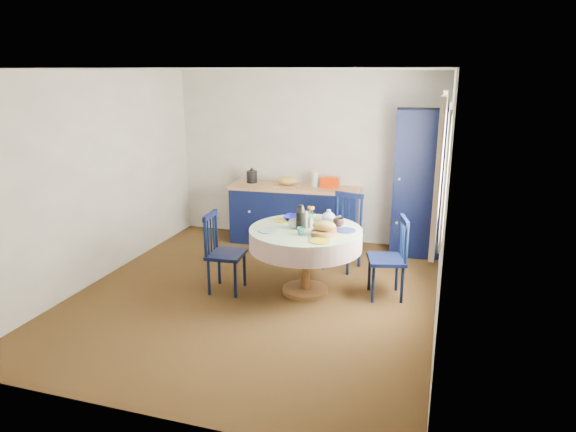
% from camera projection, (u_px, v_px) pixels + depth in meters
% --- Properties ---
extents(floor, '(4.50, 4.50, 0.00)m').
position_uv_depth(floor, '(255.00, 295.00, 5.90)').
color(floor, black).
rests_on(floor, ground).
extents(ceiling, '(4.50, 4.50, 0.00)m').
position_uv_depth(ceiling, '(251.00, 69.00, 5.22)').
color(ceiling, white).
rests_on(ceiling, wall_back).
extents(wall_back, '(4.00, 0.02, 2.50)m').
position_uv_depth(wall_back, '(307.00, 157.00, 7.63)').
color(wall_back, white).
rests_on(wall_back, floor).
extents(wall_left, '(0.02, 4.50, 2.50)m').
position_uv_depth(wall_left, '(96.00, 178.00, 6.13)').
color(wall_left, white).
rests_on(wall_left, floor).
extents(wall_right, '(0.02, 4.50, 2.50)m').
position_uv_depth(wall_right, '(445.00, 202.00, 5.00)').
color(wall_right, white).
rests_on(wall_right, floor).
extents(window, '(0.10, 1.74, 1.45)m').
position_uv_depth(window, '(443.00, 169.00, 5.21)').
color(window, white).
rests_on(window, wall_right).
extents(kitchen_counter, '(1.95, 0.72, 1.10)m').
position_uv_depth(kitchen_counter, '(295.00, 213.00, 7.61)').
color(kitchen_counter, black).
rests_on(kitchen_counter, floor).
extents(pantry_cabinet, '(0.74, 0.56, 2.00)m').
position_uv_depth(pantry_cabinet, '(419.00, 184.00, 7.00)').
color(pantry_cabinet, black).
rests_on(pantry_cabinet, floor).
extents(dining_table, '(1.28, 1.28, 1.05)m').
position_uv_depth(dining_table, '(306.00, 239.00, 5.80)').
color(dining_table, brown).
rests_on(dining_table, floor).
extents(chair_left, '(0.43, 0.44, 0.93)m').
position_uv_depth(chair_left, '(223.00, 252.00, 5.91)').
color(chair_left, black).
rests_on(chair_left, floor).
extents(chair_far, '(0.53, 0.52, 0.97)m').
position_uv_depth(chair_far, '(343.00, 231.00, 6.62)').
color(chair_far, black).
rests_on(chair_far, floor).
extents(chair_right, '(0.49, 0.51, 0.93)m').
position_uv_depth(chair_right, '(390.00, 257.00, 5.74)').
color(chair_right, black).
rests_on(chair_right, floor).
extents(mug_a, '(0.12, 0.12, 0.09)m').
position_uv_depth(mug_a, '(294.00, 224.00, 5.80)').
color(mug_a, silver).
rests_on(mug_a, dining_table).
extents(mug_b, '(0.09, 0.09, 0.08)m').
position_uv_depth(mug_b, '(301.00, 231.00, 5.54)').
color(mug_b, teal).
rests_on(mug_b, dining_table).
extents(mug_c, '(0.13, 0.13, 0.10)m').
position_uv_depth(mug_c, '(338.00, 222.00, 5.83)').
color(mug_c, black).
rests_on(mug_c, dining_table).
extents(mug_d, '(0.10, 0.10, 0.09)m').
position_uv_depth(mug_d, '(304.00, 215.00, 6.14)').
color(mug_d, silver).
rests_on(mug_d, dining_table).
extents(cobalt_bowl, '(0.24, 0.24, 0.06)m').
position_uv_depth(cobalt_bowl, '(294.00, 218.00, 6.07)').
color(cobalt_bowl, '#050465').
rests_on(cobalt_bowl, dining_table).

